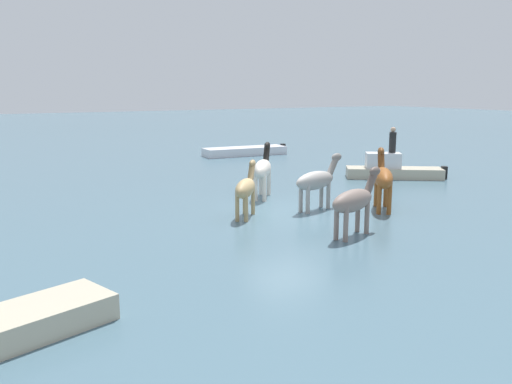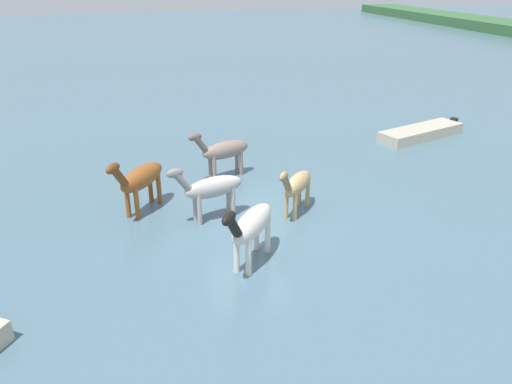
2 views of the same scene
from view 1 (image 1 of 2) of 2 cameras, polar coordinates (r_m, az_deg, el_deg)
The scene contains 9 objects.
ground_plane at distance 18.14m, azimuth 3.19°, elevation -2.17°, with size 161.98×161.98×0.00m, color #476675.
horse_mid_herd at distance 17.23m, azimuth -1.10°, elevation 0.43°, with size 1.94×1.75×1.76m.
horse_gray_outer at distance 18.36m, azimuth 6.52°, elevation 1.24°, with size 1.06×2.42×1.88m.
horse_lead at distance 18.79m, azimuth 13.47°, elevation 1.50°, with size 2.33×1.92×2.04m.
horse_rear_stallion at distance 20.36m, azimuth 0.74°, elevation 2.51°, with size 2.29×1.94×2.03m.
horse_chestnut_trailing at distance 15.24m, azimuth 10.49°, elevation -0.91°, with size 1.16×2.40×1.88m.
boat_motor_center at distance 25.75m, azimuth 14.38°, elevation 2.16°, with size 3.49×4.31×1.33m.
boat_launch_far at distance 33.48m, azimuth -1.17°, elevation 4.27°, with size 1.82×5.51×0.76m.
person_watcher_seated at distance 25.74m, azimuth 14.44°, elevation 5.34°, with size 0.32×0.32×1.19m.
Camera 1 is at (-14.87, 9.52, 4.16)m, focal length 37.31 mm.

